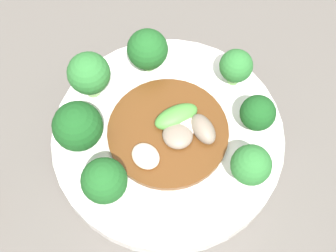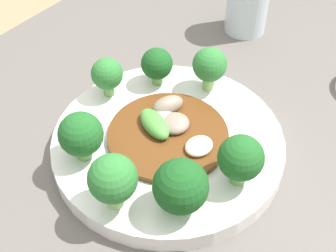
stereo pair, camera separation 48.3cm
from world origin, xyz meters
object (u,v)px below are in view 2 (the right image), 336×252
broccoli_southwest (157,64)px  stirfry_center (168,130)px  broccoli_east (113,180)px  broccoli_southeast (81,135)px  plate (168,144)px  broccoli_north (241,159)px  broccoli_south (107,75)px  broccoli_west (210,66)px  broccoli_northeast (181,187)px

broccoli_southwest → stirfry_center: (0.07, 0.07, -0.02)m
broccoli_east → broccoli_southeast: 0.08m
plate → broccoli_southeast: size_ratio=4.56×
broccoli_southeast → broccoli_north: size_ratio=0.98×
broccoli_south → broccoli_southeast: bearing=27.1°
plate → broccoli_south: (-0.02, -0.11, 0.05)m
broccoli_west → broccoli_north: size_ratio=0.98×
broccoli_northeast → broccoli_south: broccoli_northeast is taller
broccoli_north → stirfry_center: 0.11m
broccoli_southeast → broccoli_west: 0.20m
broccoli_southeast → stirfry_center: (-0.09, 0.06, -0.03)m
plate → stirfry_center: bearing=-140.5°
broccoli_east → broccoli_northeast: bearing=122.2°
broccoli_northeast → broccoli_southeast: bearing=-86.7°
broccoli_southwest → broccoli_north: broccoli_north is taller
broccoli_north → broccoli_southwest: bearing=-114.6°
broccoli_northeast → broccoli_south: (-0.09, -0.18, -0.00)m
broccoli_east → stirfry_center: size_ratio=0.47×
broccoli_west → broccoli_north: 0.16m
broccoli_southwest → stirfry_center: size_ratio=0.36×
broccoli_southwest → stirfry_center: 0.10m
broccoli_southeast → stirfry_center: broccoli_southeast is taller
broccoli_east → stirfry_center: (-0.12, -0.02, -0.03)m
broccoli_north → plate: bearing=-93.4°
broccoli_southwest → broccoli_north: 0.19m
broccoli_south → broccoli_east: bearing=44.3°
plate → stirfry_center: (-0.00, -0.00, 0.02)m
plate → broccoli_southwest: broccoli_southwest is taller
broccoli_east → broccoli_southeast: bearing=-111.3°
plate → broccoli_east: 0.12m
broccoli_west → stirfry_center: 0.11m
plate → broccoli_east: bearing=7.0°
broccoli_south → broccoli_northeast: bearing=63.4°
broccoli_south → broccoli_southwest: broccoli_south is taller
broccoli_east → broccoli_northeast: broccoli_east is taller
broccoli_south → broccoli_west: bearing=132.0°
stirfry_center → broccoli_southwest: bearing=-134.7°
broccoli_southeast → broccoli_south: 0.11m
broccoli_southwest → broccoli_northeast: bearing=44.5°
broccoli_southwest → broccoli_west: bearing=117.0°
broccoli_southwest → stirfry_center: bearing=45.3°
plate → broccoli_south: 0.12m
broccoli_south → stirfry_center: broccoli_south is taller
broccoli_east → broccoli_south: (-0.13, -0.13, -0.01)m
plate → broccoli_southwest: (-0.08, -0.08, 0.04)m
broccoli_east → broccoli_north: (-0.11, 0.09, -0.00)m
broccoli_southeast → broccoli_south: bearing=-152.9°
broccoli_north → broccoli_south: bearing=-96.2°
broccoli_south → plate: bearing=81.2°
broccoli_south → broccoli_southwest: bearing=147.3°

